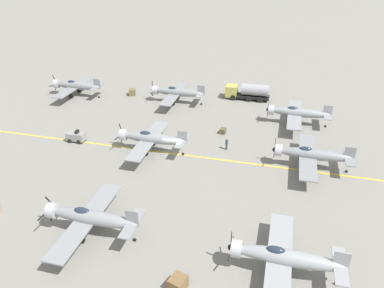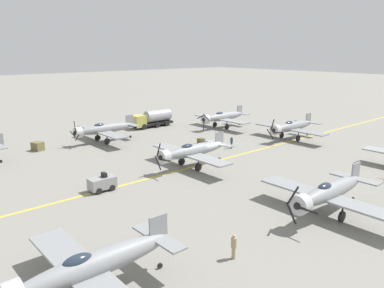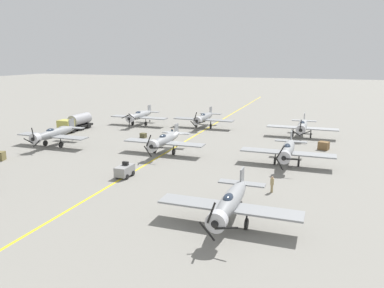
{
  "view_description": "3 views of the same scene",
  "coord_description": "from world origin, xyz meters",
  "px_view_note": "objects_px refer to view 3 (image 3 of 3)",
  "views": [
    {
      "loc": [
        -42.71,
        -13.71,
        25.41
      ],
      "look_at": [
        -1.04,
        -2.94,
        2.43
      ],
      "focal_mm": 35.0,
      "sensor_mm": 36.0,
      "label": 1
    },
    {
      "loc": [
        -32.06,
        30.74,
        13.39
      ],
      "look_at": [
        1.75,
        1.57,
        2.26
      ],
      "focal_mm": 35.0,
      "sensor_mm": 36.0,
      "label": 2
    },
    {
      "loc": [
        -21.62,
        51.58,
        13.83
      ],
      "look_at": [
        -5.06,
        5.41,
        2.31
      ],
      "focal_mm": 35.0,
      "sensor_mm": 36.0,
      "label": 3
    }
  ],
  "objects_px": {
    "airplane_far_left": "(230,202)",
    "ground_crew_inspecting": "(272,184)",
    "tow_tractor": "(125,170)",
    "supply_crate_outboard": "(143,135)",
    "ground_crew_walking": "(172,133)",
    "airplane_mid_center": "(165,140)",
    "airplane_near_center": "(204,118)",
    "supply_crate_mid_lane": "(324,146)",
    "airplane_mid_right": "(54,134)",
    "airplane_near_right": "(140,116)",
    "airplane_near_left": "(302,126)",
    "airplane_mid_left": "(288,150)",
    "fuel_tanker": "(76,122)"
  },
  "relations": [
    {
      "from": "ground_crew_walking",
      "to": "supply_crate_mid_lane",
      "type": "relative_size",
      "value": 1.19
    },
    {
      "from": "airplane_mid_right",
      "to": "airplane_far_left",
      "type": "height_order",
      "value": "airplane_mid_right"
    },
    {
      "from": "airplane_mid_left",
      "to": "ground_crew_walking",
      "type": "height_order",
      "value": "airplane_mid_left"
    },
    {
      "from": "airplane_far_left",
      "to": "airplane_mid_center",
      "type": "bearing_deg",
      "value": -57.86
    },
    {
      "from": "airplane_near_left",
      "to": "ground_crew_walking",
      "type": "bearing_deg",
      "value": 6.64
    },
    {
      "from": "airplane_mid_right",
      "to": "ground_crew_inspecting",
      "type": "relative_size",
      "value": 6.86
    },
    {
      "from": "airplane_mid_left",
      "to": "tow_tractor",
      "type": "height_order",
      "value": "airplane_mid_left"
    },
    {
      "from": "airplane_mid_right",
      "to": "airplane_mid_left",
      "type": "xyz_separation_m",
      "value": [
        -35.6,
        -1.75,
        0.0
      ]
    },
    {
      "from": "ground_crew_walking",
      "to": "airplane_mid_left",
      "type": "bearing_deg",
      "value": 153.9
    },
    {
      "from": "airplane_near_right",
      "to": "airplane_far_left",
      "type": "bearing_deg",
      "value": 138.8
    },
    {
      "from": "airplane_near_right",
      "to": "airplane_near_left",
      "type": "bearing_deg",
      "value": -168.88
    },
    {
      "from": "airplane_mid_left",
      "to": "fuel_tanker",
      "type": "height_order",
      "value": "airplane_mid_left"
    },
    {
      "from": "airplane_near_left",
      "to": "supply_crate_mid_lane",
      "type": "bearing_deg",
      "value": 98.92
    },
    {
      "from": "ground_crew_inspecting",
      "to": "airplane_near_center",
      "type": "bearing_deg",
      "value": -60.99
    },
    {
      "from": "airplane_far_left",
      "to": "airplane_mid_center",
      "type": "relative_size",
      "value": 1.0
    },
    {
      "from": "airplane_mid_right",
      "to": "ground_crew_walking",
      "type": "relative_size",
      "value": 6.85
    },
    {
      "from": "tow_tractor",
      "to": "ground_crew_walking",
      "type": "distance_m",
      "value": 21.84
    },
    {
      "from": "tow_tractor",
      "to": "supply_crate_mid_lane",
      "type": "bearing_deg",
      "value": -134.94
    },
    {
      "from": "supply_crate_mid_lane",
      "to": "supply_crate_outboard",
      "type": "bearing_deg",
      "value": 3.13
    },
    {
      "from": "airplane_mid_center",
      "to": "ground_crew_walking",
      "type": "relative_size",
      "value": 6.85
    },
    {
      "from": "fuel_tanker",
      "to": "ground_crew_walking",
      "type": "height_order",
      "value": "fuel_tanker"
    },
    {
      "from": "airplane_near_left",
      "to": "ground_crew_inspecting",
      "type": "relative_size",
      "value": 6.86
    },
    {
      "from": "airplane_near_center",
      "to": "airplane_far_left",
      "type": "height_order",
      "value": "airplane_near_center"
    },
    {
      "from": "airplane_mid_center",
      "to": "ground_crew_inspecting",
      "type": "height_order",
      "value": "airplane_mid_center"
    },
    {
      "from": "airplane_mid_right",
      "to": "ground_crew_inspecting",
      "type": "bearing_deg",
      "value": 163.53
    },
    {
      "from": "airplane_mid_left",
      "to": "tow_tractor",
      "type": "xyz_separation_m",
      "value": [
        17.42,
        11.63,
        -1.22
      ]
    },
    {
      "from": "airplane_mid_left",
      "to": "supply_crate_outboard",
      "type": "distance_m",
      "value": 26.78
    },
    {
      "from": "ground_crew_inspecting",
      "to": "airplane_near_right",
      "type": "bearing_deg",
      "value": -44.28
    },
    {
      "from": "supply_crate_outboard",
      "to": "airplane_mid_left",
      "type": "bearing_deg",
      "value": 161.2
    },
    {
      "from": "airplane_near_center",
      "to": "airplane_mid_center",
      "type": "relative_size",
      "value": 1.0
    },
    {
      "from": "fuel_tanker",
      "to": "airplane_mid_right",
      "type": "bearing_deg",
      "value": 112.22
    },
    {
      "from": "airplane_near_center",
      "to": "airplane_mid_right",
      "type": "relative_size",
      "value": 1.0
    },
    {
      "from": "airplane_near_center",
      "to": "supply_crate_outboard",
      "type": "relative_size",
      "value": 12.19
    },
    {
      "from": "fuel_tanker",
      "to": "ground_crew_inspecting",
      "type": "bearing_deg",
      "value": 151.96
    },
    {
      "from": "airplane_near_center",
      "to": "airplane_near_right",
      "type": "height_order",
      "value": "airplane_near_center"
    },
    {
      "from": "airplane_near_center",
      "to": "ground_crew_walking",
      "type": "bearing_deg",
      "value": 88.69
    },
    {
      "from": "airplane_mid_center",
      "to": "supply_crate_mid_lane",
      "type": "relative_size",
      "value": 8.19
    },
    {
      "from": "fuel_tanker",
      "to": "ground_crew_inspecting",
      "type": "xyz_separation_m",
      "value": [
        -40.14,
        21.38,
        -0.56
      ]
    },
    {
      "from": "ground_crew_inspecting",
      "to": "ground_crew_walking",
      "type": "bearing_deg",
      "value": -46.38
    },
    {
      "from": "airplane_near_right",
      "to": "supply_crate_outboard",
      "type": "height_order",
      "value": "airplane_near_right"
    },
    {
      "from": "airplane_far_left",
      "to": "ground_crew_inspecting",
      "type": "xyz_separation_m",
      "value": [
        -2.25,
        -8.94,
        -1.06
      ]
    },
    {
      "from": "tow_tractor",
      "to": "supply_crate_outboard",
      "type": "distance_m",
      "value": 21.72
    },
    {
      "from": "ground_crew_walking",
      "to": "airplane_near_center",
      "type": "bearing_deg",
      "value": -101.23
    },
    {
      "from": "tow_tractor",
      "to": "ground_crew_inspecting",
      "type": "distance_m",
      "value": 17.02
    },
    {
      "from": "airplane_far_left",
      "to": "airplane_mid_left",
      "type": "bearing_deg",
      "value": -101.9
    },
    {
      "from": "ground_crew_walking",
      "to": "airplane_far_left",
      "type": "bearing_deg",
      "value": 120.68
    },
    {
      "from": "ground_crew_walking",
      "to": "supply_crate_mid_lane",
      "type": "bearing_deg",
      "value": -179.48
    },
    {
      "from": "airplane_mid_right",
      "to": "tow_tractor",
      "type": "xyz_separation_m",
      "value": [
        -18.18,
        9.87,
        -1.22
      ]
    },
    {
      "from": "airplane_near_center",
      "to": "supply_crate_mid_lane",
      "type": "height_order",
      "value": "airplane_near_center"
    },
    {
      "from": "ground_crew_walking",
      "to": "supply_crate_outboard",
      "type": "relative_size",
      "value": 1.78
    }
  ]
}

